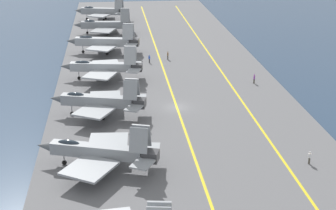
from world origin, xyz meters
TOP-DOWN VIEW (x-y plane):
  - ground_plane at (0.00, 0.00)m, footprint 2000.00×2000.00m
  - carrier_deck at (0.00, 0.00)m, footprint 198.47×40.81m
  - deck_stripe_foul_line at (0.00, -11.22)m, footprint 178.63×0.53m
  - deck_stripe_centerline at (0.00, 0.00)m, footprint 178.62×0.36m
  - parked_jet_third at (-19.59, 12.12)m, footprint 13.51×15.81m
  - parked_jet_fourth at (-2.78, 12.30)m, footprint 11.94×15.22m
  - parked_jet_fifth at (15.45, 11.81)m, footprint 12.77×15.55m
  - parked_jet_sixth at (33.99, 11.72)m, footprint 12.20×16.24m
  - parked_jet_seventh at (52.66, 11.57)m, footprint 14.09×15.47m
  - parked_jet_eighth at (69.43, 12.50)m, footprint 12.11×15.13m
  - crew_purple_vest at (10.26, -15.68)m, footprint 0.43×0.33m
  - crew_white_vest at (-21.40, -14.18)m, footprint 0.40×0.45m
  - crew_blue_vest at (25.62, 2.45)m, footprint 0.44×0.36m
  - crew_brown_vest at (27.59, -1.64)m, footprint 0.39×0.27m

SIDE VIEW (x-z plane):
  - ground_plane at x=0.00m, z-range 0.00..0.00m
  - carrier_deck at x=0.00m, z-range 0.00..0.40m
  - deck_stripe_foul_line at x=0.00m, z-range 0.40..0.41m
  - deck_stripe_centerline at x=0.00m, z-range 0.40..0.41m
  - crew_blue_vest at x=25.62m, z-range 0.49..2.22m
  - crew_purple_vest at x=10.26m, z-range 0.49..2.22m
  - crew_white_vest at x=-21.40m, z-range 0.49..2.25m
  - crew_brown_vest at x=27.59m, z-range 0.49..2.27m
  - parked_jet_seventh at x=52.66m, z-range -0.52..5.94m
  - parked_jet_third at x=-19.59m, z-range -0.34..5.86m
  - parked_jet_fifth at x=15.45m, z-range -0.30..6.19m
  - parked_jet_eighth at x=69.43m, z-range -0.11..6.10m
  - parked_jet_sixth at x=33.99m, z-range -0.31..6.43m
  - parked_jet_fourth at x=-2.78m, z-range -0.12..6.25m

